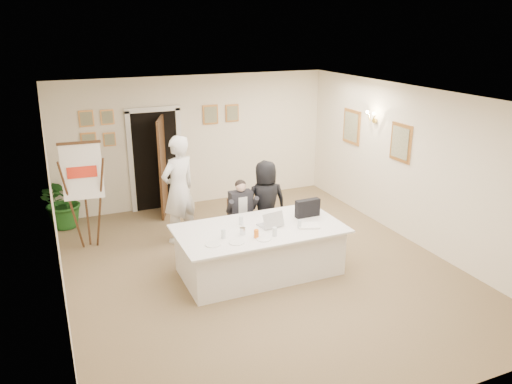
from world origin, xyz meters
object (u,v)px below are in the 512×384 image
Objects in this scene: laptop at (270,217)px; paper_stack at (309,226)px; oj_glass at (256,234)px; laptop_bag at (308,208)px; potted_palm at (64,200)px; standing_man at (179,190)px; seated_man at (242,214)px; standing_woman at (266,203)px; flip_chart at (86,201)px; conference_table at (260,250)px; steel_jug at (243,231)px.

paper_stack is at bearing -38.69° from laptop.
laptop_bag is at bearing 22.44° from oj_glass.
potted_palm is 4.84m from laptop_bag.
laptop_bag is (1.76, -1.59, -0.07)m from standing_man.
standing_man reaches higher than potted_palm.
paper_stack is (3.46, -3.55, 0.25)m from potted_palm.
seated_man reaches higher than laptop_bag.
standing_man is 1.82× the size of potted_palm.
paper_stack is at bearing -117.29° from laptop_bag.
oj_glass is at bearing -158.69° from laptop_bag.
seated_man is at bearing 116.16° from paper_stack.
laptop_bag is (0.36, -0.89, 0.15)m from standing_woman.
seated_man is 2.73m from flip_chart.
laptop_bag reaches higher than oj_glass.
conference_table is at bearing -40.30° from flip_chart.
conference_table is 7.96× the size of paper_stack.
standing_man is 1.98m from laptop.
seated_man reaches higher than conference_table.
steel_jug is (-1.07, 0.14, 0.04)m from paper_stack.
standing_man reaches higher than flip_chart.
laptop_bag is 0.47m from paper_stack.
standing_woman is (0.57, 1.02, 0.38)m from conference_table.
seated_man is 3.00× the size of laptop_bag.
paper_stack is at bearing 104.99° from standing_woman.
paper_stack is at bearing -36.46° from flip_chart.
flip_chart is 3.90m from paper_stack.
seated_man reaches higher than paper_stack.
steel_jug is at bearing -172.56° from laptop.
flip_chart is 1.62m from standing_man.
laptop_bag is (0.92, 0.13, 0.53)m from conference_table.
conference_table is 0.57m from steel_jug.
conference_table is 1.07m from laptop_bag.
standing_woman reaches higher than steel_jug.
laptop is at bearing 77.29° from standing_woman.
steel_jug is at bearing 78.79° from standing_man.
seated_man is 1.24m from laptop_bag.
standing_man is (-0.93, 0.71, 0.36)m from seated_man.
paper_stack is at bearing -20.61° from conference_table.
oj_glass is (-0.30, -1.34, 0.21)m from seated_man.
paper_stack is at bearing -7.38° from steel_jug.
potted_palm is at bearing -65.44° from standing_man.
standing_man is 15.22× the size of oj_glass.
oj_glass reaches higher than steel_jug.
flip_chart reaches higher than seated_man.
paper_stack is (3.14, -2.32, -0.09)m from flip_chart.
seated_man is at bearing 116.60° from standing_man.
standing_man reaches higher than steel_jug.
standing_man is 1.92m from steel_jug.
standing_man is at bearing 104.84° from steel_jug.
flip_chart is (-2.41, 2.05, 0.49)m from conference_table.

